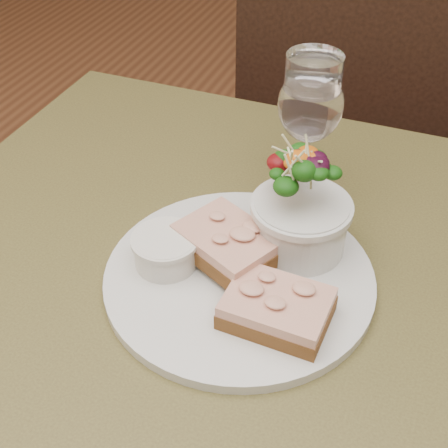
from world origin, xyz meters
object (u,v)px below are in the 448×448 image
at_px(sandwich_back, 228,243).
at_px(dinner_plate, 239,277).
at_px(cafe_table, 222,349).
at_px(sandwich_front, 277,308).
at_px(salad_bowl, 302,204).
at_px(wine_glass, 310,109).
at_px(chair_far, 341,223).
at_px(ramekin, 166,249).

bearing_deg(sandwich_back, dinner_plate, -13.98).
relative_size(cafe_table, sandwich_front, 7.62).
height_order(cafe_table, sandwich_front, sandwich_front).
distance_m(cafe_table, salad_bowl, 0.20).
bearing_deg(dinner_plate, cafe_table, -129.26).
distance_m(dinner_plate, salad_bowl, 0.10).
bearing_deg(wine_glass, salad_bowl, -76.76).
relative_size(dinner_plate, sandwich_back, 2.26).
bearing_deg(chair_far, dinner_plate, 85.07).
distance_m(ramekin, salad_bowl, 0.15).
distance_m(chair_far, wine_glass, 0.78).
distance_m(dinner_plate, ramekin, 0.08).
height_order(chair_far, ramekin, chair_far).
distance_m(dinner_plate, wine_glass, 0.21).
xyz_separation_m(cafe_table, sandwich_back, (-0.01, 0.03, 0.14)).
bearing_deg(sandwich_back, sandwich_front, -13.53).
xyz_separation_m(chair_far, salad_bowl, (0.04, -0.63, 0.53)).
relative_size(dinner_plate, salad_bowl, 2.29).
height_order(dinner_plate, salad_bowl, salad_bowl).
bearing_deg(sandwich_front, salad_bowl, 97.77).
xyz_separation_m(ramekin, salad_bowl, (0.13, 0.08, 0.04)).
height_order(cafe_table, salad_bowl, salad_bowl).
bearing_deg(sandwich_back, wine_glass, 101.94).
bearing_deg(sandwich_front, chair_far, 96.45).
bearing_deg(wine_glass, sandwich_back, -104.20).
relative_size(dinner_plate, ramekin, 4.27).
bearing_deg(wine_glass, sandwich_front, -80.74).
height_order(cafe_table, ramekin, ramekin).
bearing_deg(dinner_plate, salad_bowl, 54.99).
relative_size(sandwich_back, wine_glass, 0.73).
relative_size(cafe_table, dinner_plate, 2.76).
height_order(chair_far, wine_glass, wine_glass).
xyz_separation_m(sandwich_back, salad_bowl, (0.07, 0.05, 0.04)).
relative_size(sandwich_front, ramekin, 1.55).
height_order(chair_far, sandwich_back, chair_far).
height_order(sandwich_front, salad_bowl, salad_bowl).
distance_m(sandwich_front, sandwich_back, 0.10).
xyz_separation_m(dinner_plate, sandwich_front, (0.06, -0.05, 0.02)).
xyz_separation_m(cafe_table, ramekin, (-0.07, 0.00, 0.13)).
bearing_deg(salad_bowl, dinner_plate, -125.01).
bearing_deg(cafe_table, dinner_plate, 50.74).
relative_size(chair_far, sandwich_back, 7.01).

